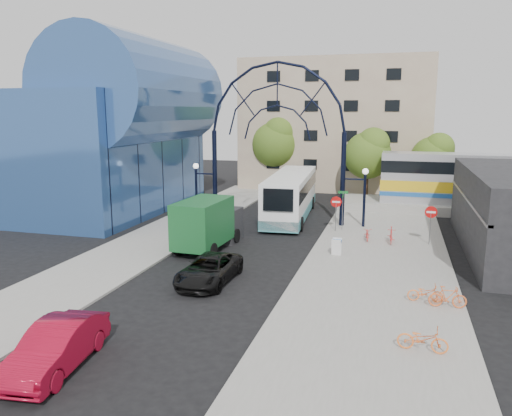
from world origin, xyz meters
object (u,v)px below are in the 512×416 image
(bike_far_c, at_px, (423,339))
(stop_sign, at_px, (336,205))
(gateway_arch, at_px, (277,110))
(tree_north_a, at_px, (369,153))
(black_suv, at_px, (209,269))
(bike_far_a, at_px, (425,293))
(bike_near_a, at_px, (367,234))
(green_truck, at_px, (209,223))
(bike_near_b, at_px, (391,235))
(tree_north_c, at_px, (434,156))
(city_bus, at_px, (291,195))
(bike_far_b, at_px, (448,297))
(street_name_sign, at_px, (343,202))
(do_not_enter_sign, at_px, (431,216))
(sandwich_board, at_px, (337,245))
(tree_north_b, at_px, (276,141))
(red_sedan, at_px, (56,347))

(bike_far_c, bearing_deg, stop_sign, 21.64)
(gateway_arch, height_order, bike_far_c, gateway_arch)
(tree_north_a, distance_m, bike_far_c, 31.71)
(black_suv, height_order, bike_far_a, black_suv)
(tree_north_a, xyz_separation_m, bike_far_a, (4.18, -26.24, -4.08))
(black_suv, distance_m, bike_near_a, 12.56)
(bike_near_a, bearing_deg, bike_far_c, -84.36)
(green_truck, bearing_deg, bike_near_b, 22.80)
(tree_north_a, distance_m, tree_north_c, 6.33)
(city_bus, bearing_deg, stop_sign, -50.30)
(gateway_arch, relative_size, bike_far_b, 8.53)
(street_name_sign, xyz_separation_m, tree_north_c, (6.92, 15.33, 2.15))
(do_not_enter_sign, distance_m, sandwich_board, 6.85)
(street_name_sign, height_order, bike_near_b, street_name_sign)
(bike_near_b, relative_size, bike_far_a, 1.11)
(street_name_sign, bearing_deg, tree_north_b, 117.65)
(green_truck, distance_m, bike_near_a, 10.47)
(stop_sign, bearing_deg, do_not_enter_sign, -17.88)
(black_suv, bearing_deg, do_not_enter_sign, 44.07)
(stop_sign, relative_size, red_sedan, 0.53)
(street_name_sign, bearing_deg, do_not_enter_sign, -24.16)
(gateway_arch, relative_size, sandwich_board, 13.80)
(tree_north_b, xyz_separation_m, bike_near_b, (12.52, -20.24, -4.63))
(city_bus, bearing_deg, bike_near_b, -43.82)
(tree_north_a, xyz_separation_m, tree_north_b, (-10.00, 4.00, 0.66))
(black_suv, relative_size, bike_far_b, 3.05)
(green_truck, relative_size, bike_near_b, 3.78)
(green_truck, xyz_separation_m, black_suv, (2.32, -5.98, -0.93))
(gateway_arch, distance_m, street_name_sign, 8.38)
(do_not_enter_sign, xyz_separation_m, bike_far_a, (-0.70, -10.31, -1.45))
(bike_near_a, bearing_deg, bike_far_b, -74.39)
(tree_north_a, xyz_separation_m, bike_near_b, (2.52, -16.24, -3.97))
(sandwich_board, bearing_deg, bike_far_c, -68.73)
(black_suv, relative_size, red_sedan, 1.03)
(stop_sign, xyz_separation_m, black_suv, (-4.81, -12.27, -1.32))
(black_suv, xyz_separation_m, bike_far_a, (10.31, -0.04, -0.15))
(street_name_sign, bearing_deg, gateway_arch, 164.93)
(tree_north_c, relative_size, bike_near_b, 3.80)
(city_bus, distance_m, green_truck, 11.03)
(bike_far_a, height_order, bike_far_c, bike_far_c)
(street_name_sign, relative_size, sandwich_board, 2.83)
(red_sedan, bearing_deg, tree_north_b, 86.06)
(black_suv, distance_m, bike_far_c, 11.18)
(bike_far_c, bearing_deg, black_suv, 68.29)
(street_name_sign, bearing_deg, tree_north_c, 65.69)
(do_not_enter_sign, relative_size, city_bus, 0.19)
(gateway_arch, distance_m, bike_far_b, 20.18)
(stop_sign, bearing_deg, sandwich_board, -82.43)
(city_bus, bearing_deg, green_truck, -109.79)
(street_name_sign, height_order, green_truck, green_truck)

